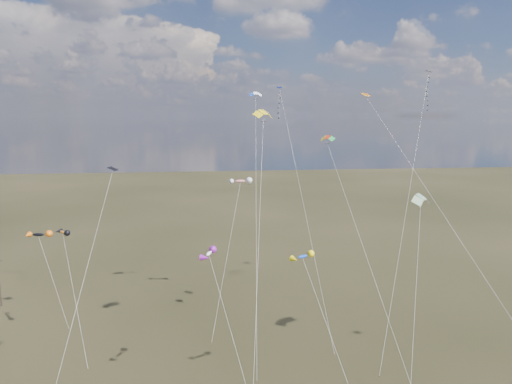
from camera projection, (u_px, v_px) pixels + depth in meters
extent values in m
cube|color=black|center=(429.00, 71.00, 70.24)|extent=(1.32, 1.33, 0.34)
cylinder|color=silver|center=(408.00, 200.00, 60.64)|extent=(15.85, 23.71, 35.65)
cube|color=#332316|center=(379.00, 376.00, 51.03)|extent=(0.10, 0.10, 0.12)
cube|color=#0A1351|center=(279.00, 87.00, 66.34)|extent=(0.70, 0.66, 0.26)
cylinder|color=silver|center=(305.00, 210.00, 60.97)|extent=(4.21, 17.04, 32.96)
cube|color=#332316|center=(335.00, 355.00, 55.60)|extent=(0.10, 0.10, 0.12)
cube|color=black|center=(113.00, 169.00, 44.92)|extent=(1.04, 1.08, 0.36)
cylinder|color=silver|center=(76.00, 308.00, 40.74)|extent=(5.48, 11.88, 23.72)
cube|color=#CB6C10|center=(366.00, 95.00, 54.05)|extent=(1.20, 1.16, 0.40)
cylinder|color=silver|center=(463.00, 244.00, 47.50)|extent=(14.84, 20.50, 31.35)
cylinder|color=silver|center=(258.00, 258.00, 46.01)|extent=(3.81, 20.10, 29.31)
cylinder|color=silver|center=(256.00, 217.00, 58.16)|extent=(2.50, 21.70, 32.14)
cube|color=#332316|center=(257.00, 381.00, 50.04)|extent=(0.10, 0.10, 0.12)
cylinder|color=silver|center=(416.00, 298.00, 48.46)|extent=(6.68, 13.22, 19.45)
cylinder|color=silver|center=(367.00, 255.00, 52.43)|extent=(4.08, 21.67, 26.07)
ellipsoid|color=black|center=(38.00, 235.00, 66.08)|extent=(3.59, 1.57, 1.18)
cylinder|color=silver|center=(53.00, 281.00, 64.20)|extent=(5.33, 6.52, 11.87)
cube|color=#332316|center=(69.00, 329.00, 62.30)|extent=(0.10, 0.10, 0.12)
ellipsoid|color=orange|center=(63.00, 232.00, 58.27)|extent=(2.56, 2.86, 0.93)
cylinder|color=silver|center=(75.00, 297.00, 55.39)|extent=(4.38, 8.84, 14.17)
cube|color=#332316|center=(88.00, 369.00, 52.49)|extent=(0.10, 0.10, 0.12)
ellipsoid|color=white|center=(209.00, 253.00, 47.28)|extent=(1.76, 2.83, 0.86)
cylinder|color=silver|center=(234.00, 341.00, 43.98)|extent=(4.36, 9.77, 14.78)
ellipsoid|color=red|center=(240.00, 181.00, 70.88)|extent=(3.16, 1.33, 1.10)
cylinder|color=silver|center=(227.00, 254.00, 64.73)|extent=(5.18, 15.14, 18.85)
cube|color=#332316|center=(211.00, 343.00, 58.57)|extent=(0.10, 0.10, 0.12)
ellipsoid|color=blue|center=(303.00, 256.00, 47.11)|extent=(2.61, 1.94, 0.85)
cylinder|color=silver|center=(336.00, 350.00, 42.62)|extent=(3.92, 12.11, 14.51)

